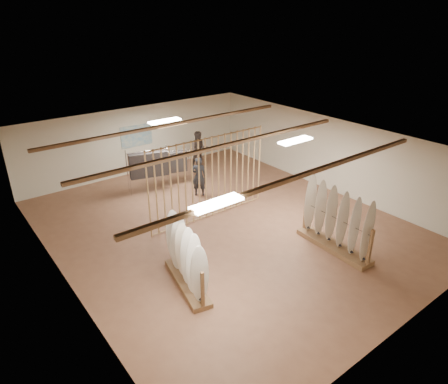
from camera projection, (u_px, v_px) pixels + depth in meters
floor at (224, 225)px, 12.97m from camera, size 12.00×12.00×0.00m
ceiling at (224, 143)px, 11.80m from camera, size 12.00×12.00×0.00m
wall_back at (137, 140)px, 16.70m from camera, size 12.00×0.00×12.00m
wall_front at (405, 281)px, 8.07m from camera, size 12.00×0.00×12.00m
wall_left at (60, 237)px, 9.62m from camera, size 0.00×12.00×12.00m
wall_right at (328, 154)px, 15.16m from camera, size 0.00×12.00×12.00m
ceiling_slats at (224, 146)px, 11.84m from camera, size 9.50×6.12×0.10m
light_panels at (224, 145)px, 11.83m from camera, size 1.20×0.35×0.06m
bamboo_partition at (209, 178)px, 12.96m from camera, size 4.45×0.05×2.78m
poster at (136, 136)px, 16.61m from camera, size 1.40×0.03×0.90m
rack_left at (186, 265)px, 9.95m from camera, size 0.95×2.26×1.78m
rack_right at (335, 228)px, 11.45m from camera, size 0.67×2.49×1.99m
clothing_rack_a at (148, 164)px, 15.02m from camera, size 1.51×0.74×1.67m
clothing_rack_b at (171, 162)px, 15.65m from camera, size 1.31×0.64×1.44m
shopper_a at (199, 174)px, 14.74m from camera, size 0.75×0.73×1.71m
shopper_b at (199, 148)px, 17.25m from camera, size 1.13×1.04×1.88m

